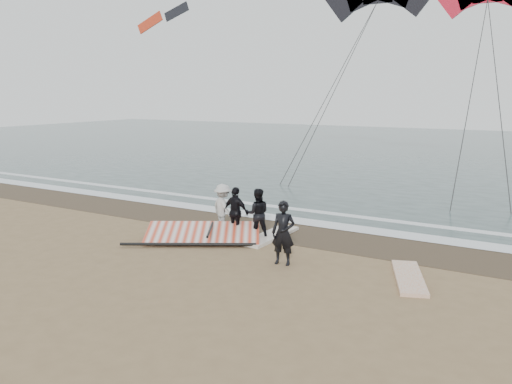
% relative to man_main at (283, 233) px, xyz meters
% --- Properties ---
extents(ground, '(120.00, 120.00, 0.00)m').
position_rel_man_main_xyz_m(ground, '(-0.32, -1.38, -0.90)').
color(ground, '#8C704C').
rests_on(ground, ground).
extents(sea, '(120.00, 54.00, 0.02)m').
position_rel_man_main_xyz_m(sea, '(-0.32, 31.62, -0.89)').
color(sea, '#233838').
rests_on(sea, ground).
extents(wet_sand, '(120.00, 2.80, 0.01)m').
position_rel_man_main_xyz_m(wet_sand, '(-0.32, 3.12, -0.90)').
color(wet_sand, '#4C3D2B').
rests_on(wet_sand, ground).
extents(foam_near, '(120.00, 0.90, 0.01)m').
position_rel_man_main_xyz_m(foam_near, '(-0.32, 4.52, -0.87)').
color(foam_near, white).
rests_on(foam_near, sea).
extents(foam_far, '(120.00, 0.45, 0.01)m').
position_rel_man_main_xyz_m(foam_far, '(-0.32, 6.22, -0.87)').
color(foam_far, white).
rests_on(foam_far, sea).
extents(man_main, '(0.72, 0.53, 1.80)m').
position_rel_man_main_xyz_m(man_main, '(0.00, 0.00, 0.00)').
color(man_main, black).
rests_on(man_main, ground).
extents(board_white, '(1.42, 2.48, 0.10)m').
position_rel_man_main_xyz_m(board_white, '(3.33, 0.54, -0.85)').
color(board_white, white).
rests_on(board_white, ground).
extents(board_cream, '(0.86, 2.67, 0.11)m').
position_rel_man_main_xyz_m(board_cream, '(-1.52, 2.16, -0.85)').
color(board_cream, beige).
rests_on(board_cream, ground).
extents(trio_cluster, '(2.53, 1.10, 1.68)m').
position_rel_man_main_xyz_m(trio_cluster, '(-2.63, 1.86, -0.07)').
color(trio_cluster, black).
rests_on(trio_cluster, ground).
extents(sail_rig, '(3.86, 3.33, 0.49)m').
position_rel_man_main_xyz_m(sail_rig, '(-3.29, 0.83, -0.71)').
color(sail_rig, black).
rests_on(sail_rig, ground).
extents(distant_kites, '(3.22, 4.12, 3.42)m').
position_rel_man_main_xyz_m(distant_kites, '(-27.48, 28.62, 11.20)').
color(distant_kites, black).
rests_on(distant_kites, ground).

